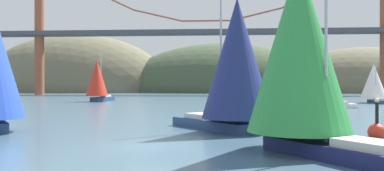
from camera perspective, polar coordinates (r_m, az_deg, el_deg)
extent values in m
plane|color=#426075|center=(21.16, -6.25, -8.74)|extent=(360.00, 360.00, 0.00)
ellipsoid|color=#6B664C|center=(165.46, 23.91, -0.92)|extent=(68.65, 44.00, 35.08)
ellipsoid|color=#425138|center=(155.60, 4.50, -0.97)|extent=(82.92, 44.00, 38.72)
ellipsoid|color=#6B664C|center=(166.31, -16.65, -0.90)|extent=(79.59, 44.00, 47.11)
cylinder|color=brown|center=(129.26, -21.43, 8.32)|extent=(2.80, 2.80, 42.99)
cube|color=#47474C|center=(116.63, 2.18, 7.79)|extent=(138.52, 6.00, 1.20)
cylinder|color=brown|center=(118.79, -5.01, 10.18)|extent=(14.76, 0.50, 3.98)
cylinder|color=brown|center=(117.13, 2.18, 9.45)|extent=(14.65, 0.50, 0.50)
cylinder|color=brown|center=(117.87, 9.43, 10.25)|extent=(14.76, 0.50, 3.98)
cube|color=#191E4C|center=(18.31, 20.81, -9.10)|extent=(6.05, 7.50, 0.67)
cube|color=beige|center=(17.41, 24.32, -7.88)|extent=(2.74, 2.94, 0.36)
cylinder|color=#B2B2B7|center=(18.66, 19.02, 6.25)|extent=(0.14, 0.14, 9.18)
cone|color=green|center=(19.78, 15.36, 5.78)|extent=(7.01, 7.01, 8.49)
cube|color=navy|center=(28.61, 3.23, -5.69)|extent=(6.66, 7.42, 0.68)
cube|color=beige|center=(29.67, 1.53, -4.47)|extent=(2.87, 2.98, 0.36)
cylinder|color=#B2B2B7|center=(27.92, 4.24, 4.19)|extent=(0.14, 0.14, 9.08)
cone|color=navy|center=(26.61, 6.62, 4.07)|extent=(6.78, 6.78, 8.18)
cube|color=white|center=(56.36, 19.57, -2.82)|extent=(6.74, 2.23, 0.59)
cube|color=beige|center=(56.71, 20.73, -2.32)|extent=(2.19, 1.59, 0.36)
cylinder|color=#B2B2B7|center=(56.11, 18.93, 2.09)|extent=(0.14, 0.14, 9.04)
cone|color=#B21423|center=(55.69, 17.49, 1.86)|extent=(5.25, 5.25, 7.96)
cube|color=navy|center=(72.63, 25.43, -2.16)|extent=(2.11, 5.95, 0.56)
cube|color=beige|center=(71.61, 25.66, -1.83)|extent=(1.37, 1.97, 0.36)
cylinder|color=#B2B2B7|center=(73.13, 25.30, 0.68)|extent=(0.14, 0.14, 6.65)
cone|color=white|center=(74.37, 25.03, 0.62)|extent=(4.69, 4.69, 5.89)
cube|color=white|center=(63.50, 15.01, -2.42)|extent=(2.99, 6.09, 0.71)
cube|color=beige|center=(62.42, 14.97, -1.97)|extent=(1.68, 2.12, 0.36)
cylinder|color=#B2B2B7|center=(64.02, 15.04, 0.96)|extent=(0.14, 0.14, 6.79)
cone|color=red|center=(65.30, 15.08, 0.63)|extent=(4.80, 4.80, 5.47)
cube|color=navy|center=(75.75, -12.94, -1.95)|extent=(3.04, 6.58, 0.82)
cube|color=beige|center=(76.72, -12.50, -1.48)|extent=(1.66, 2.27, 0.36)
cylinder|color=#B2B2B7|center=(75.16, -13.19, 1.41)|extent=(0.14, 0.14, 8.03)
cone|color=red|center=(73.95, -13.74, 1.13)|extent=(4.85, 4.85, 6.66)
sphere|color=red|center=(26.80, 25.43, -6.20)|extent=(1.10, 1.10, 1.10)
cylinder|color=black|center=(26.70, 25.43, -3.97)|extent=(0.20, 0.20, 1.60)
sphere|color=#F2EA99|center=(26.65, 25.44, -2.00)|extent=(0.24, 0.24, 0.24)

